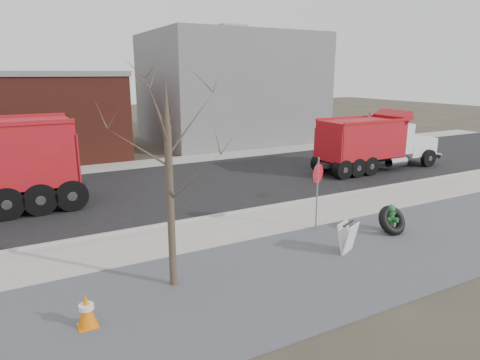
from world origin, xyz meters
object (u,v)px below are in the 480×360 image
fire_hydrant (390,219)px  truck_tire (392,220)px  stop_sign (318,181)px  dump_truck_red_a (374,141)px  sandwich_board (348,238)px

fire_hydrant → truck_tire: 0.15m
stop_sign → dump_truck_red_a: 10.27m
fire_hydrant → stop_sign: stop_sign is taller
sandwich_board → dump_truck_red_a: dump_truck_red_a is taller
fire_hydrant → stop_sign: (-2.04, 1.33, 1.28)m
fire_hydrant → stop_sign: bearing=126.1°
fire_hydrant → dump_truck_red_a: bearing=27.3°
fire_hydrant → truck_tire: truck_tire is taller
fire_hydrant → dump_truck_red_a: dump_truck_red_a is taller
truck_tire → dump_truck_red_a: size_ratio=0.13×
stop_sign → dump_truck_red_a: (8.45, 5.84, -0.11)m
stop_sign → sandwich_board: size_ratio=2.71×
sandwich_board → dump_truck_red_a: (8.87, 7.82, 1.11)m
stop_sign → sandwich_board: stop_sign is taller
dump_truck_red_a → stop_sign: bearing=-145.3°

